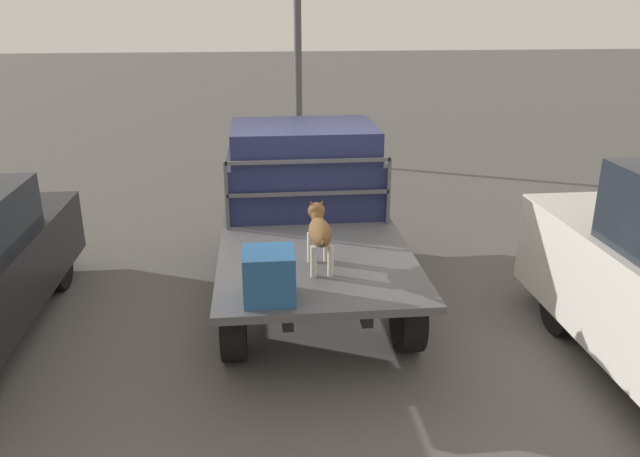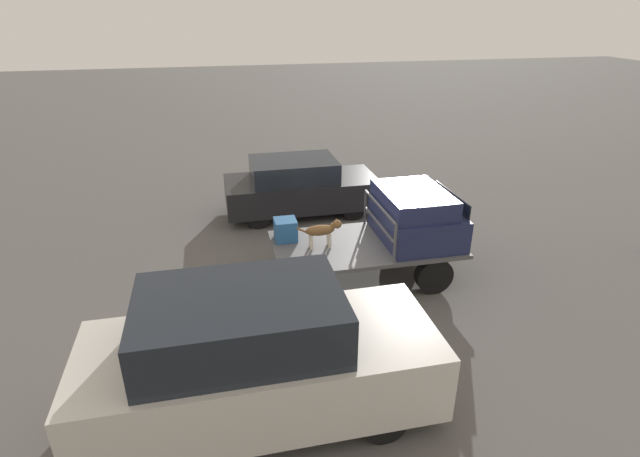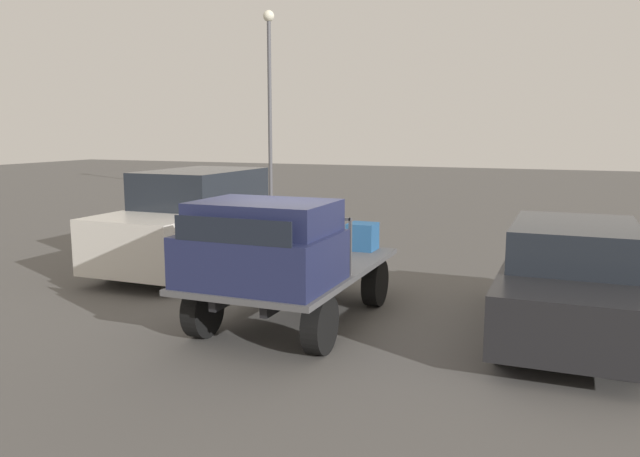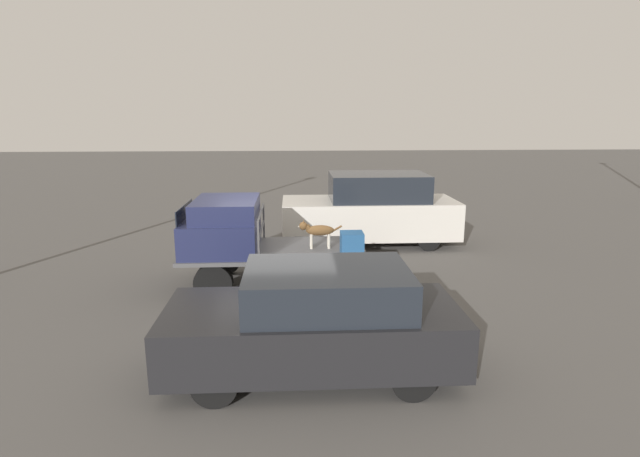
# 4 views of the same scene
# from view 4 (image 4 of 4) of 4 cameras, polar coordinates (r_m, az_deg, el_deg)

# --- Properties ---
(ground_plane) EXTENTS (80.00, 80.00, 0.00)m
(ground_plane) POSITION_cam_4_polar(r_m,az_deg,el_deg) (11.05, -5.10, -6.43)
(ground_plane) COLOR #514F4C
(flatbed_truck) EXTENTS (3.88, 2.07, 0.83)m
(flatbed_truck) POSITION_cam_4_polar(r_m,az_deg,el_deg) (10.87, -5.16, -3.42)
(flatbed_truck) COLOR black
(flatbed_truck) RESTS_ON ground
(truck_cab) EXTENTS (1.54, 1.95, 1.09)m
(truck_cab) POSITION_cam_4_polar(r_m,az_deg,el_deg) (10.78, -11.02, 0.30)
(truck_cab) COLOR #1E2347
(truck_cab) RESTS_ON flatbed_truck
(truck_headboard) EXTENTS (0.04, 1.95, 0.82)m
(truck_headboard) POSITION_cam_4_polar(r_m,az_deg,el_deg) (10.69, -6.74, 0.52)
(truck_headboard) COLOR #4C4C4F
(truck_headboard) RESTS_ON flatbed_truck
(dog) EXTENTS (0.97, 0.23, 0.62)m
(dog) POSITION_cam_4_polar(r_m,az_deg,el_deg) (10.72, -0.37, -0.23)
(dog) COLOR beige
(dog) RESTS_ON flatbed_truck
(cargo_crate) EXTENTS (0.46, 0.46, 0.46)m
(cargo_crate) POSITION_cam_4_polar(r_m,az_deg,el_deg) (10.31, 3.67, -1.69)
(cargo_crate) COLOR #235184
(cargo_crate) RESTS_ON flatbed_truck
(parked_sedan) EXTENTS (4.15, 1.79, 1.58)m
(parked_sedan) POSITION_cam_4_polar(r_m,az_deg,el_deg) (7.19, -0.45, -10.59)
(parked_sedan) COLOR black
(parked_sedan) RESTS_ON ground
(parked_pickup_far) EXTENTS (4.91, 1.98, 2.02)m
(parked_pickup_far) POSITION_cam_4_polar(r_m,az_deg,el_deg) (14.29, 5.87, 2.13)
(parked_pickup_far) COLOR black
(parked_pickup_far) RESTS_ON ground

